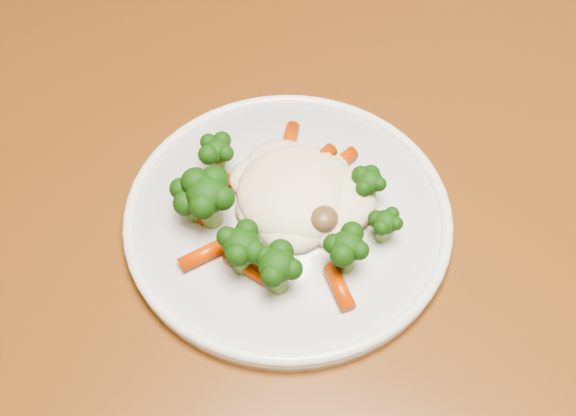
# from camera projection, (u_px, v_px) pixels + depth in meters

# --- Properties ---
(dining_table) EXTENTS (1.38, 0.98, 0.75)m
(dining_table) POSITION_uv_depth(u_px,v_px,m) (401.00, 331.00, 0.64)
(dining_table) COLOR brown
(dining_table) RESTS_ON ground
(plate) EXTENTS (0.27, 0.27, 0.01)m
(plate) POSITION_uv_depth(u_px,v_px,m) (288.00, 218.00, 0.59)
(plate) COLOR white
(plate) RESTS_ON dining_table
(meal) EXTENTS (0.19, 0.17, 0.05)m
(meal) POSITION_uv_depth(u_px,v_px,m) (279.00, 204.00, 0.57)
(meal) COLOR #F7ECC6
(meal) RESTS_ON plate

